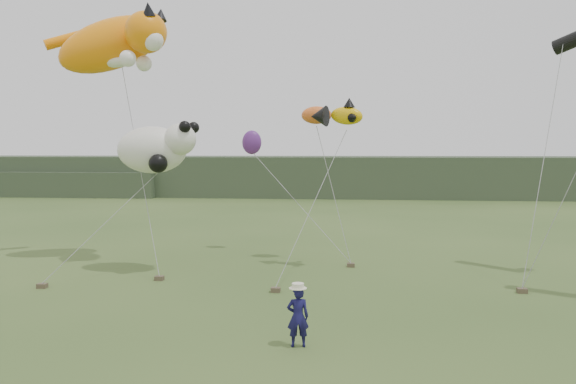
{
  "coord_description": "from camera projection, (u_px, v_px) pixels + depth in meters",
  "views": [
    {
      "loc": [
        1.05,
        -14.3,
        4.81
      ],
      "look_at": [
        -0.69,
        3.0,
        3.47
      ],
      "focal_mm": 35.0,
      "sensor_mm": 36.0,
      "label": 1
    }
  ],
  "objects": [
    {
      "name": "ground",
      "position": [
        303.0,
        333.0,
        14.66
      ],
      "size": [
        120.0,
        120.0,
        0.0
      ],
      "primitive_type": "plane",
      "color": "#385123",
      "rests_on": "ground"
    },
    {
      "name": "headland",
      "position": [
        305.0,
        176.0,
        59.15
      ],
      "size": [
        90.0,
        13.0,
        4.0
      ],
      "color": "#2D3D28",
      "rests_on": "ground"
    },
    {
      "name": "festival_attendant",
      "position": [
        298.0,
        317.0,
        13.62
      ],
      "size": [
        0.59,
        0.44,
        1.48
      ],
      "primitive_type": "imported",
      "rotation": [
        0.0,
        0.0,
        3.32
      ],
      "color": "#141244",
      "rests_on": "ground"
    },
    {
      "name": "sandbag_anchors",
      "position": [
        270.0,
        281.0,
        20.09
      ],
      "size": [
        16.66,
        4.82,
        0.16
      ],
      "color": "brown",
      "rests_on": "ground"
    },
    {
      "name": "cat_kite",
      "position": [
        118.0,
        43.0,
        23.73
      ],
      "size": [
        6.1,
        3.56,
        3.55
      ],
      "color": "orange",
      "rests_on": "ground"
    },
    {
      "name": "fish_kite",
      "position": [
        336.0,
        115.0,
        22.37
      ],
      "size": [
        2.32,
        1.52,
        1.13
      ],
      "color": "#EAB209",
      "rests_on": "ground"
    },
    {
      "name": "panda_kite",
      "position": [
        156.0,
        149.0,
        21.76
      ],
      "size": [
        3.22,
        2.08,
        2.0
      ],
      "color": "white",
      "rests_on": "ground"
    },
    {
      "name": "misc_kites",
      "position": [
        285.0,
        128.0,
        25.08
      ],
      "size": [
        4.27,
        2.85,
        2.07
      ],
      "color": "orange",
      "rests_on": "ground"
    }
  ]
}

